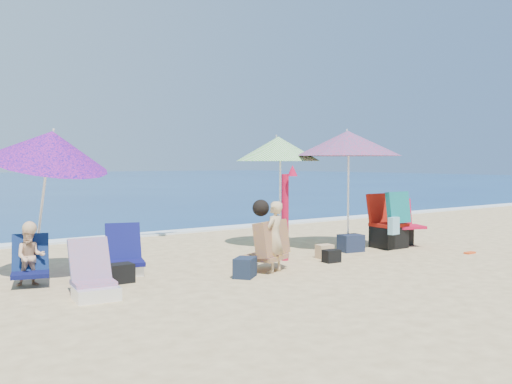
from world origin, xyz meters
TOP-DOWN VIEW (x-y plane):
  - ground at (0.00, 0.00)m, footprint 120.00×120.00m
  - foam at (0.00, 5.10)m, footprint 120.00×0.50m
  - umbrella_turquoise at (1.85, 1.17)m, footprint 2.05×2.05m
  - umbrella_striped at (1.04, 2.13)m, footprint 1.71×1.71m
  - umbrella_blue at (-3.16, 1.71)m, footprint 1.94×1.99m
  - furled_umbrella at (0.23, 0.91)m, footprint 0.19×0.33m
  - chair_navy at (-2.27, 1.41)m, footprint 0.66×0.76m
  - chair_rainbow at (-3.11, 0.33)m, footprint 0.55×0.70m
  - camp_chair_left at (3.05, 1.00)m, footprint 0.69×0.92m
  - camp_chair_right at (2.59, 0.83)m, footprint 0.68×0.73m
  - person_center at (-0.50, 0.36)m, footprint 0.79×0.68m
  - person_left at (-3.52, 1.44)m, footprint 0.58×0.66m
  - bag_navy_a at (-1.05, 0.24)m, footprint 0.42×0.41m
  - bag_black_a at (-2.55, 0.92)m, footprint 0.34×0.26m
  - bag_tan at (0.88, 0.72)m, footprint 0.29×0.22m
  - bag_navy_b at (1.72, 0.95)m, footprint 0.44×0.36m
  - bag_black_b at (0.70, 0.38)m, footprint 0.27×0.20m
  - orange_item at (3.18, -0.41)m, footprint 0.22×0.10m

SIDE VIEW (x-z plane):
  - ground at x=0.00m, z-range 0.00..0.00m
  - orange_item at x=3.18m, z-range 0.00..0.03m
  - foam at x=0.00m, z-range 0.00..0.04m
  - bag_black_b at x=0.70m, z-range 0.00..0.20m
  - bag_tan at x=0.88m, z-range 0.00..0.22m
  - bag_black_a at x=-2.55m, z-range 0.00..0.25m
  - bag_navy_a at x=-1.05m, z-range 0.00..0.27m
  - bag_navy_b at x=1.72m, z-range 0.00..0.30m
  - chair_rainbow at x=-3.11m, z-range -0.15..0.51m
  - chair_navy at x=-2.27m, z-range -0.16..0.53m
  - camp_chair_left at x=3.05m, z-range -0.17..0.69m
  - person_left at x=-3.52m, z-range -0.04..0.78m
  - camp_chair_right at x=2.59m, z-range -0.14..0.89m
  - person_center at x=-0.50m, z-range -0.02..1.00m
  - furled_umbrella at x=0.23m, z-range 0.07..1.59m
  - umbrella_blue at x=-3.16m, z-range 0.68..2.81m
  - umbrella_striped at x=1.04m, z-range 0.77..2.83m
  - umbrella_turquoise at x=1.85m, z-range 0.82..2.96m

